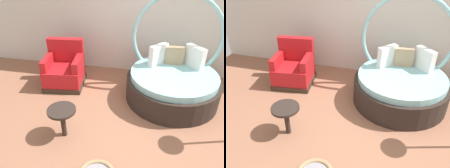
# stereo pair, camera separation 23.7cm
# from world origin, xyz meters

# --- Properties ---
(ground_plane) EXTENTS (8.00, 8.00, 0.02)m
(ground_plane) POSITION_xyz_m (0.00, 0.00, -0.01)
(ground_plane) COLOR #936047
(back_wall) EXTENTS (8.00, 0.12, 3.10)m
(back_wall) POSITION_xyz_m (0.00, 2.22, 1.55)
(back_wall) COLOR silver
(back_wall) RESTS_ON ground_plane
(round_daybed) EXTENTS (1.77, 1.77, 1.96)m
(round_daybed) POSITION_xyz_m (0.60, 1.18, 0.39)
(round_daybed) COLOR #2D231E
(round_daybed) RESTS_ON ground_plane
(red_armchair) EXTENTS (0.88, 0.88, 0.94)m
(red_armchair) POSITION_xyz_m (-1.66, 1.26, 0.33)
(red_armchair) COLOR #38281E
(red_armchair) RESTS_ON ground_plane
(side_table) EXTENTS (0.44, 0.44, 0.52)m
(side_table) POSITION_xyz_m (-1.10, -0.27, 0.43)
(side_table) COLOR #2D231E
(side_table) RESTS_ON ground_plane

